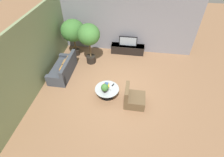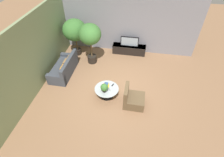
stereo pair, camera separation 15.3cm
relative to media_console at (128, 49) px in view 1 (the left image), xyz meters
name	(u,v)px [view 1 (the left image)]	position (x,y,z in m)	size (l,w,h in m)	color
ground_plane	(115,89)	(-0.31, -2.94, -0.25)	(24.00, 24.00, 0.00)	#8C6647
back_wall_stone	(123,24)	(-0.31, 0.32, 1.25)	(7.40, 0.12, 3.00)	gray
side_wall_left	(37,52)	(-3.57, -2.74, 1.25)	(0.12, 7.40, 3.00)	gray
media_console	(128,49)	(0.00, 0.00, 0.00)	(1.81, 0.50, 0.47)	black
television	(128,41)	(0.00, 0.00, 0.48)	(0.95, 0.13, 0.52)	black
coffee_table	(107,91)	(-0.57, -3.37, 0.06)	(0.98, 0.98, 0.44)	black
couch_by_wall	(63,69)	(-2.84, -2.25, 0.04)	(0.84, 1.85, 0.84)	#3D424C
armchair_wicker	(133,99)	(0.52, -3.61, 0.03)	(0.80, 0.76, 0.86)	brown
potted_palm_tall	(73,31)	(-2.75, -0.57, 1.14)	(1.19, 1.19, 1.97)	black
potted_palm_corner	(89,36)	(-1.78, -1.15, 1.24)	(1.05, 1.05, 2.08)	black
potted_plant_tabletop	(105,88)	(-0.62, -3.54, 0.41)	(0.30, 0.30, 0.38)	black
book_stack	(106,85)	(-0.62, -3.22, 0.23)	(0.27, 0.29, 0.09)	gold
remote_black	(113,85)	(-0.36, -3.13, 0.20)	(0.04, 0.16, 0.02)	black
remote_silver	(110,89)	(-0.44, -3.39, 0.20)	(0.04, 0.16, 0.02)	gray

